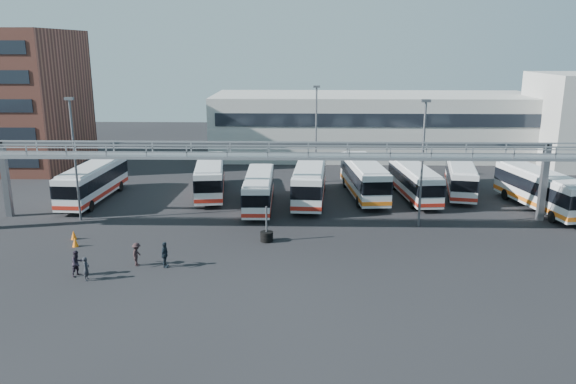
{
  "coord_description": "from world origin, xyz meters",
  "views": [
    {
      "loc": [
        2.51,
        -36.48,
        14.2
      ],
      "look_at": [
        1.45,
        6.0,
        3.07
      ],
      "focal_mm": 35.0,
      "sensor_mm": 36.0,
      "label": 1
    }
  ],
  "objects_px": {
    "bus_9": "(541,189)",
    "tire_stack": "(267,235)",
    "bus_6": "(364,177)",
    "cone_right": "(74,235)",
    "pedestrian_d": "(165,255)",
    "pedestrian_a": "(86,269)",
    "cone_left": "(75,242)",
    "light_pole_left": "(74,153)",
    "pedestrian_b": "(77,263)",
    "bus_7": "(414,181)",
    "pedestrian_c": "(137,254)",
    "light_pole_back": "(316,129)",
    "bus_5": "(310,181)",
    "bus_4": "(259,189)",
    "bus_3": "(210,176)",
    "bus_8": "(461,177)",
    "light_pole_mid": "(423,157)",
    "bus_1": "(93,181)"
  },
  "relations": [
    {
      "from": "tire_stack",
      "to": "bus_4",
      "type": "bearing_deg",
      "value": 97.86
    },
    {
      "from": "tire_stack",
      "to": "bus_6",
      "type": "bearing_deg",
      "value": 56.66
    },
    {
      "from": "pedestrian_b",
      "to": "pedestrian_d",
      "type": "bearing_deg",
      "value": -44.62
    },
    {
      "from": "pedestrian_a",
      "to": "tire_stack",
      "type": "xyz_separation_m",
      "value": [
        10.77,
        7.43,
        -0.3
      ]
    },
    {
      "from": "light_pole_mid",
      "to": "bus_6",
      "type": "relative_size",
      "value": 0.87
    },
    {
      "from": "bus_1",
      "to": "bus_7",
      "type": "xyz_separation_m",
      "value": [
        30.28,
        1.44,
        -0.14
      ]
    },
    {
      "from": "cone_right",
      "to": "bus_6",
      "type": "bearing_deg",
      "value": 29.19
    },
    {
      "from": "light_pole_left",
      "to": "tire_stack",
      "type": "relative_size",
      "value": 3.74
    },
    {
      "from": "cone_left",
      "to": "bus_1",
      "type": "bearing_deg",
      "value": 104.0
    },
    {
      "from": "pedestrian_c",
      "to": "bus_4",
      "type": "bearing_deg",
      "value": -24.33
    },
    {
      "from": "light_pole_left",
      "to": "pedestrian_a",
      "type": "bearing_deg",
      "value": -67.27
    },
    {
      "from": "bus_5",
      "to": "bus_4",
      "type": "bearing_deg",
      "value": -148.66
    },
    {
      "from": "light_pole_back",
      "to": "bus_5",
      "type": "bearing_deg",
      "value": -95.5
    },
    {
      "from": "light_pole_left",
      "to": "pedestrian_c",
      "type": "xyz_separation_m",
      "value": [
        7.62,
        -9.85,
        -4.93
      ]
    },
    {
      "from": "bus_4",
      "to": "bus_6",
      "type": "relative_size",
      "value": 0.87
    },
    {
      "from": "bus_9",
      "to": "pedestrian_d",
      "type": "xyz_separation_m",
      "value": [
        -30.16,
        -14.11,
        -1.04
      ]
    },
    {
      "from": "bus_9",
      "to": "tire_stack",
      "type": "distance_m",
      "value": 25.43
    },
    {
      "from": "light_pole_back",
      "to": "cone_right",
      "type": "distance_m",
      "value": 27.03
    },
    {
      "from": "bus_6",
      "to": "pedestrian_d",
      "type": "distance_m",
      "value": 23.64
    },
    {
      "from": "bus_8",
      "to": "pedestrian_b",
      "type": "bearing_deg",
      "value": -133.42
    },
    {
      "from": "bus_3",
      "to": "pedestrian_d",
      "type": "height_order",
      "value": "bus_3"
    },
    {
      "from": "bus_3",
      "to": "bus_4",
      "type": "distance_m",
      "value": 6.76
    },
    {
      "from": "light_pole_left",
      "to": "pedestrian_d",
      "type": "bearing_deg",
      "value": -46.59
    },
    {
      "from": "pedestrian_b",
      "to": "pedestrian_c",
      "type": "distance_m",
      "value": 3.74
    },
    {
      "from": "light_pole_left",
      "to": "pedestrian_b",
      "type": "height_order",
      "value": "light_pole_left"
    },
    {
      "from": "pedestrian_b",
      "to": "cone_right",
      "type": "bearing_deg",
      "value": 52.64
    },
    {
      "from": "bus_8",
      "to": "pedestrian_c",
      "type": "xyz_separation_m",
      "value": [
        -26.46,
        -19.24,
        -0.95
      ]
    },
    {
      "from": "light_pole_back",
      "to": "bus_3",
      "type": "distance_m",
      "value": 12.36
    },
    {
      "from": "bus_3",
      "to": "light_pole_left",
      "type": "bearing_deg",
      "value": -145.37
    },
    {
      "from": "pedestrian_b",
      "to": "light_pole_left",
      "type": "bearing_deg",
      "value": 49.4
    },
    {
      "from": "bus_9",
      "to": "bus_1",
      "type": "bearing_deg",
      "value": 166.21
    },
    {
      "from": "bus_9",
      "to": "cone_right",
      "type": "relative_size",
      "value": 17.13
    },
    {
      "from": "bus_4",
      "to": "cone_right",
      "type": "bearing_deg",
      "value": -147.54
    },
    {
      "from": "bus_6",
      "to": "pedestrian_b",
      "type": "height_order",
      "value": "bus_6"
    },
    {
      "from": "bus_6",
      "to": "light_pole_left",
      "type": "bearing_deg",
      "value": -167.08
    },
    {
      "from": "bus_6",
      "to": "bus_8",
      "type": "xyz_separation_m",
      "value": [
        9.57,
        1.21,
        -0.19
      ]
    },
    {
      "from": "cone_left",
      "to": "tire_stack",
      "type": "height_order",
      "value": "tire_stack"
    },
    {
      "from": "bus_6",
      "to": "pedestrian_b",
      "type": "bearing_deg",
      "value": -141.08
    },
    {
      "from": "tire_stack",
      "to": "bus_9",
      "type": "bearing_deg",
      "value": 20.51
    },
    {
      "from": "light_pole_back",
      "to": "pedestrian_c",
      "type": "xyz_separation_m",
      "value": [
        -12.38,
        -23.85,
        -4.93
      ]
    },
    {
      "from": "bus_6",
      "to": "cone_right",
      "type": "height_order",
      "value": "bus_6"
    },
    {
      "from": "light_pole_left",
      "to": "bus_7",
      "type": "relative_size",
      "value": 0.96
    },
    {
      "from": "bus_3",
      "to": "pedestrian_a",
      "type": "distance_m",
      "value": 21.35
    },
    {
      "from": "cone_left",
      "to": "light_pole_left",
      "type": "bearing_deg",
      "value": 107.97
    },
    {
      "from": "bus_5",
      "to": "bus_3",
      "type": "bearing_deg",
      "value": 171.82
    },
    {
      "from": "bus_6",
      "to": "cone_right",
      "type": "xyz_separation_m",
      "value": [
        -23.19,
        -12.95,
        -1.6
      ]
    },
    {
      "from": "bus_9",
      "to": "pedestrian_a",
      "type": "height_order",
      "value": "bus_9"
    },
    {
      "from": "bus_3",
      "to": "bus_4",
      "type": "height_order",
      "value": "bus_3"
    },
    {
      "from": "light_pole_back",
      "to": "bus_5",
      "type": "height_order",
      "value": "light_pole_back"
    },
    {
      "from": "light_pole_mid",
      "to": "bus_8",
      "type": "relative_size",
      "value": 0.96
    }
  ]
}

